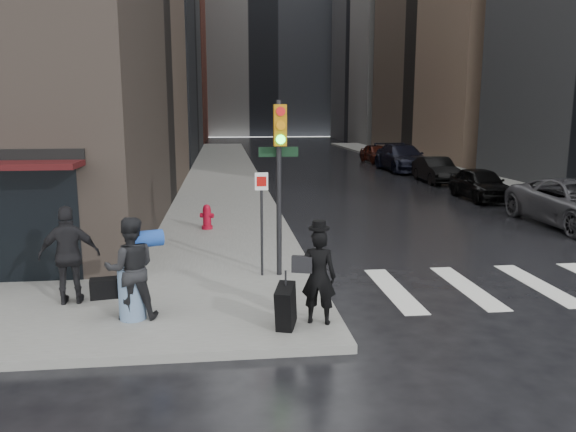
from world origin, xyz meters
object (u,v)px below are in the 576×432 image
Objects in this scene: parked_car_1 at (481,184)px; parked_car_2 at (436,170)px; man_greycoat at (69,255)px; parked_car_4 at (376,153)px; parked_car_3 at (402,158)px; man_overcoat at (312,281)px; traffic_light at (278,165)px; man_jeans at (130,268)px; fire_hydrant at (207,218)px.

parked_car_2 is at bearing 89.17° from parked_car_1.
parked_car_1 is 5.75m from parked_car_2.
man_greycoat is 0.47× the size of parked_car_4.
parked_car_3 is 1.46× the size of parked_car_4.
man_overcoat is 0.48× the size of traffic_light.
parked_car_3 is 5.75m from parked_car_4.
man_overcoat is 3.10m from man_jeans.
man_greycoat is 2.44× the size of fire_hydrant.
parked_car_1 is (9.59, 10.57, -1.90)m from traffic_light.
parked_car_4 is at bearing 63.07° from fire_hydrant.
man_overcoat is at bearing -122.92° from parked_car_1.
parked_car_1 is 17.23m from parked_car_4.
man_jeans is 0.48× the size of traffic_light.
traffic_light is 4.99× the size of fire_hydrant.
parked_car_1 is at bearing -92.66° from parked_car_3.
man_greycoat is (-1.24, 0.96, 0.02)m from man_jeans.
man_greycoat is 6.90m from fire_hydrant.
parked_car_3 reaches higher than parked_car_2.
fire_hydrant is at bearing -108.54° from man_jeans.
man_overcoat is 26.72m from parked_car_3.
parked_car_4 is at bearing -122.07° from man_greycoat.
parked_car_2 is at bearing -134.83° from man_greycoat.
traffic_light is 19.16m from parked_car_2.
parked_car_1 is 0.98× the size of parked_car_2.
fire_hydrant is at bearing 106.33° from traffic_light.
parked_car_4 is (-0.05, 5.74, -0.16)m from parked_car_3.
traffic_light is at bearing -150.79° from man_jeans.
traffic_light reaches higher than parked_car_1.
man_overcoat is 32.13m from parked_car_4.
fire_hydrant is 0.19× the size of parked_car_1.
man_jeans is 7.52m from fire_hydrant.
parked_car_2 is (9.58, 19.19, -0.24)m from man_overcoat.
man_overcoat reaches higher than parked_car_3.
parked_car_4 is at bearing 90.98° from parked_car_1.
fire_hydrant is at bearing -58.82° from man_overcoat.
man_greycoat is at bearing -137.06° from parked_car_1.
parked_car_1 is at bearing 25.67° from fire_hydrant.
man_overcoat is at bearing -114.90° from parked_car_2.
man_greycoat is at bearing -163.48° from traffic_light.
man_jeans reaches higher than parked_car_4.
man_overcoat is at bearing -85.98° from traffic_light.
parked_car_2 is (13.86, 17.62, -0.41)m from man_greycoat.
man_greycoat is 0.46× the size of parked_car_2.
parked_car_2 is at bearing -91.50° from parked_car_3.
traffic_light is 0.66× the size of parked_car_3.
parked_car_3 is (0.03, 5.74, 0.16)m from parked_car_2.
traffic_light is (4.00, 1.31, 1.51)m from man_greycoat.
parked_car_3 is at bearing -127.38° from man_greycoat.
parked_car_4 is (11.50, 22.64, 0.18)m from fire_hydrant.
parked_car_1 reaches higher than parked_car_2.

